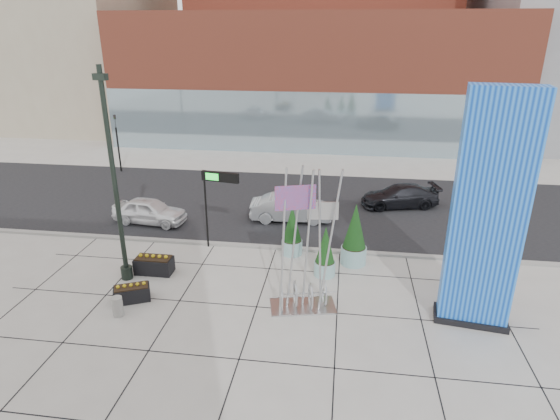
# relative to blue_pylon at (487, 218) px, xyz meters

# --- Properties ---
(ground) EXTENTS (160.00, 160.00, 0.00)m
(ground) POSITION_rel_blue_pylon_xyz_m (-8.71, 0.79, -3.97)
(ground) COLOR #9E9991
(ground) RESTS_ON ground
(street_asphalt) EXTENTS (80.00, 12.00, 0.02)m
(street_asphalt) POSITION_rel_blue_pylon_xyz_m (-8.71, 10.79, -3.96)
(street_asphalt) COLOR black
(street_asphalt) RESTS_ON ground
(curb_edge) EXTENTS (80.00, 0.30, 0.12)m
(curb_edge) POSITION_rel_blue_pylon_xyz_m (-8.71, 4.79, -3.91)
(curb_edge) COLOR gray
(curb_edge) RESTS_ON ground
(tower_podium) EXTENTS (34.00, 10.00, 11.00)m
(tower_podium) POSITION_rel_blue_pylon_xyz_m (-7.71, 27.79, 1.53)
(tower_podium) COLOR #AD4832
(tower_podium) RESTS_ON ground
(tower_glass_front) EXTENTS (34.00, 0.60, 5.00)m
(tower_glass_front) POSITION_rel_blue_pylon_xyz_m (-7.71, 22.99, -1.47)
(tower_glass_front) COLOR #8CA5B2
(tower_glass_front) RESTS_ON ground
(blue_pylon) EXTENTS (2.59, 1.43, 8.21)m
(blue_pylon) POSITION_rel_blue_pylon_xyz_m (0.00, 0.00, 0.00)
(blue_pylon) COLOR #0C3EB7
(blue_pylon) RESTS_ON ground
(lamp_post) EXTENTS (0.58, 0.47, 8.57)m
(lamp_post) POSITION_rel_blue_pylon_xyz_m (-13.46, 1.16, -0.46)
(lamp_post) COLOR black
(lamp_post) RESTS_ON ground
(public_art_sculpture) EXTENTS (2.60, 1.69, 5.46)m
(public_art_sculpture) POSITION_rel_blue_pylon_xyz_m (-5.98, 0.03, -2.53)
(public_art_sculpture) COLOR #BBBEC0
(public_art_sculpture) RESTS_ON ground
(concrete_bollard) EXTENTS (0.39, 0.39, 0.75)m
(concrete_bollard) POSITION_rel_blue_pylon_xyz_m (-12.58, -1.45, -3.59)
(concrete_bollard) COLOR gray
(concrete_bollard) RESTS_ON ground
(overhead_street_sign) EXTENTS (1.78, 0.48, 3.78)m
(overhead_street_sign) POSITION_rel_blue_pylon_xyz_m (-10.32, 4.59, -0.72)
(overhead_street_sign) COLOR black
(overhead_street_sign) RESTS_ON ground
(round_planter_east) EXTENTS (1.12, 1.12, 2.81)m
(round_planter_east) POSITION_rel_blue_pylon_xyz_m (-4.11, 3.82, -2.63)
(round_planter_east) COLOR #89B7B8
(round_planter_east) RESTS_ON ground
(round_planter_mid) EXTENTS (0.89, 0.89, 2.22)m
(round_planter_mid) POSITION_rel_blue_pylon_xyz_m (-5.32, 2.59, -2.91)
(round_planter_mid) COLOR #89B7B8
(round_planter_mid) RESTS_ON ground
(round_planter_west) EXTENTS (0.95, 0.95, 2.38)m
(round_planter_west) POSITION_rel_blue_pylon_xyz_m (-6.91, 4.39, -2.84)
(round_planter_west) COLOR #89B7B8
(round_planter_west) RESTS_ON ground
(box_planter_north) EXTENTS (1.57, 0.79, 0.86)m
(box_planter_north) POSITION_rel_blue_pylon_xyz_m (-12.51, 1.79, -3.57)
(box_planter_north) COLOR black
(box_planter_north) RESTS_ON ground
(box_planter_south) EXTENTS (1.48, 1.15, 0.73)m
(box_planter_south) POSITION_rel_blue_pylon_xyz_m (-12.51, -0.41, -3.63)
(box_planter_south) COLOR black
(box_planter_south) RESTS_ON ground
(car_white_west) EXTENTS (4.09, 2.02, 1.34)m
(car_white_west) POSITION_rel_blue_pylon_xyz_m (-14.83, 6.97, -3.30)
(car_white_west) COLOR white
(car_white_west) RESTS_ON ground
(car_silver_mid) EXTENTS (4.42, 1.82, 1.42)m
(car_silver_mid) POSITION_rel_blue_pylon_xyz_m (-7.43, 8.32, -3.25)
(car_silver_mid) COLOR #A4A7AB
(car_silver_mid) RESTS_ON ground
(car_dark_east) EXTENTS (4.71, 2.76, 1.28)m
(car_dark_east) POSITION_rel_blue_pylon_xyz_m (-1.42, 11.30, -3.32)
(car_dark_east) COLOR black
(car_dark_east) RESTS_ON ground
(traffic_signal) EXTENTS (0.15, 0.18, 4.10)m
(traffic_signal) POSITION_rel_blue_pylon_xyz_m (-20.71, 15.79, -1.66)
(traffic_signal) COLOR black
(traffic_signal) RESTS_ON ground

